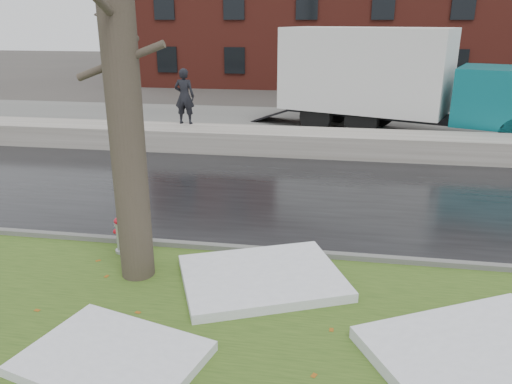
% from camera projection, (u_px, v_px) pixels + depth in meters
% --- Properties ---
extents(ground, '(120.00, 120.00, 0.00)m').
position_uv_depth(ground, '(215.00, 277.00, 8.66)').
color(ground, '#47423D').
rests_on(ground, ground).
extents(verge, '(60.00, 4.50, 0.04)m').
position_uv_depth(verge, '(195.00, 316.00, 7.49)').
color(verge, '#2F4918').
rests_on(verge, ground).
extents(road, '(60.00, 7.00, 0.03)m').
position_uv_depth(road, '(257.00, 192.00, 12.85)').
color(road, black).
rests_on(road, ground).
extents(parking_lot, '(60.00, 9.00, 0.03)m').
position_uv_depth(parking_lot, '(290.00, 126.00, 20.77)').
color(parking_lot, slate).
rests_on(parking_lot, ground).
extents(curb, '(60.00, 0.15, 0.14)m').
position_uv_depth(curb, '(228.00, 249.00, 9.57)').
color(curb, slate).
rests_on(curb, ground).
extents(snowbank, '(60.00, 1.60, 0.75)m').
position_uv_depth(snowbank, '(277.00, 141.00, 16.65)').
color(snowbank, '#B4ADA5').
rests_on(snowbank, ground).
extents(brick_building, '(26.00, 12.00, 10.00)m').
position_uv_depth(brick_building, '(345.00, 8.00, 34.67)').
color(brick_building, maroon).
rests_on(brick_building, ground).
extents(bg_tree_left, '(1.40, 1.62, 6.50)m').
position_uv_depth(bg_tree_left, '(107.00, 35.00, 29.92)').
color(bg_tree_left, brown).
rests_on(bg_tree_left, ground).
extents(bg_tree_center, '(1.40, 1.62, 6.50)m').
position_uv_depth(bg_tree_center, '(220.00, 34.00, 32.73)').
color(bg_tree_center, brown).
rests_on(bg_tree_center, ground).
extents(fire_hydrant, '(0.37, 0.35, 0.75)m').
position_uv_depth(fire_hydrant, '(122.00, 232.00, 9.38)').
color(fire_hydrant, '#A8AAB1').
rests_on(fire_hydrant, verge).
extents(tree, '(1.45, 1.74, 7.00)m').
position_uv_depth(tree, '(121.00, 66.00, 7.54)').
color(tree, brown).
rests_on(tree, verge).
extents(box_truck, '(11.81, 5.99, 3.96)m').
position_uv_depth(box_truck, '(398.00, 79.00, 18.71)').
color(box_truck, black).
rests_on(box_truck, ground).
extents(worker, '(0.70, 0.47, 1.91)m').
position_uv_depth(worker, '(184.00, 96.00, 17.29)').
color(worker, black).
rests_on(worker, snowbank).
extents(snow_patch_near, '(3.18, 2.86, 0.16)m').
position_uv_depth(snow_patch_near, '(262.00, 277.00, 8.40)').
color(snow_patch_near, white).
rests_on(snow_patch_near, verge).
extents(snow_patch_far, '(2.55, 2.13, 0.14)m').
position_uv_depth(snow_patch_far, '(113.00, 358.00, 6.41)').
color(snow_patch_far, white).
rests_on(snow_patch_far, verge).
extents(snow_patch_side, '(3.32, 2.90, 0.18)m').
position_uv_depth(snow_patch_side, '(478.00, 350.00, 6.53)').
color(snow_patch_side, white).
rests_on(snow_patch_side, verge).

